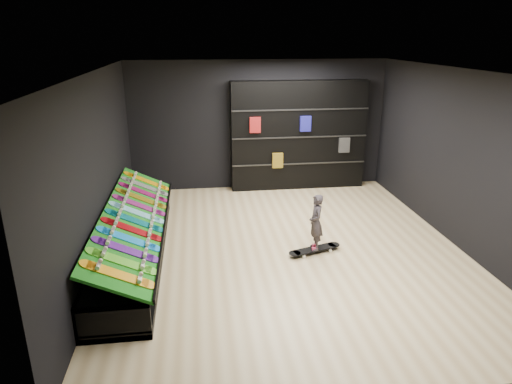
{
  "coord_description": "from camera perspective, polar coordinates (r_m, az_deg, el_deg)",
  "views": [
    {
      "loc": [
        -1.46,
        -7.04,
        3.53
      ],
      "look_at": [
        -0.5,
        0.2,
        1.0
      ],
      "focal_mm": 32.0,
      "sensor_mm": 36.0,
      "label": 1
    }
  ],
  "objects": [
    {
      "name": "turf_ramp",
      "position": [
        7.66,
        -14.83,
        -3.17
      ],
      "size": [
        0.92,
        4.5,
        0.46
      ],
      "primitive_type": "cube",
      "rotation": [
        0.0,
        0.44,
        0.0
      ],
      "color": "#0F5F0F",
      "rests_on": "display_rack"
    },
    {
      "name": "display_board_7",
      "position": [
        8.12,
        -14.35,
        -1.62
      ],
      "size": [
        0.93,
        0.22,
        0.5
      ],
      "primitive_type": null,
      "rotation": [
        0.0,
        0.44,
        0.0
      ],
      "color": "#2626BF",
      "rests_on": "turf_ramp"
    },
    {
      "name": "floor_skateboard",
      "position": [
        7.89,
        7.34,
        -7.29
      ],
      "size": [
        1.0,
        0.51,
        0.09
      ],
      "primitive_type": null,
      "rotation": [
        0.0,
        0.0,
        0.31
      ],
      "color": "black",
      "rests_on": "ground"
    },
    {
      "name": "wall_right",
      "position": [
        8.58,
        24.11,
        3.73
      ],
      "size": [
        0.02,
        7.0,
        3.0
      ],
      "primitive_type": "cube",
      "color": "black",
      "rests_on": "ground"
    },
    {
      "name": "display_board_0",
      "position": [
        5.94,
        -16.83,
        -9.84
      ],
      "size": [
        0.93,
        0.22,
        0.5
      ],
      "primitive_type": null,
      "rotation": [
        0.0,
        0.44,
        0.0
      ],
      "color": "orange",
      "rests_on": "turf_ramp"
    },
    {
      "name": "display_board_4",
      "position": [
        7.17,
        -15.22,
        -4.53
      ],
      "size": [
        0.93,
        0.22,
        0.5
      ],
      "primitive_type": null,
      "rotation": [
        0.0,
        0.44,
        0.0
      ],
      "color": "red",
      "rests_on": "turf_ramp"
    },
    {
      "name": "wall_back",
      "position": [
        10.83,
        0.33,
        8.31
      ],
      "size": [
        6.0,
        0.02,
        3.0
      ],
      "primitive_type": "cube",
      "color": "black",
      "rests_on": "ground"
    },
    {
      "name": "display_rack",
      "position": [
        7.84,
        -14.91,
        -6.31
      ],
      "size": [
        0.9,
        4.5,
        0.5
      ],
      "primitive_type": null,
      "color": "black",
      "rests_on": "ground"
    },
    {
      "name": "display_board_11",
      "position": [
        9.42,
        -13.46,
        1.34
      ],
      "size": [
        0.93,
        0.22,
        0.5
      ],
      "primitive_type": null,
      "rotation": [
        0.0,
        0.44,
        0.0
      ],
      "color": "yellow",
      "rests_on": "turf_ramp"
    },
    {
      "name": "display_board_3",
      "position": [
        6.86,
        -15.56,
        -5.68
      ],
      "size": [
        0.93,
        0.22,
        0.5
      ],
      "primitive_type": null,
      "rotation": [
        0.0,
        0.44,
        0.0
      ],
      "color": "blue",
      "rests_on": "turf_ramp"
    },
    {
      "name": "wall_left",
      "position": [
        7.49,
        -19.13,
        2.29
      ],
      "size": [
        0.02,
        7.0,
        3.0
      ],
      "primitive_type": "cube",
      "color": "black",
      "rests_on": "ground"
    },
    {
      "name": "display_board_2",
      "position": [
        6.55,
        -15.94,
        -6.94
      ],
      "size": [
        0.93,
        0.22,
        0.5
      ],
      "primitive_type": null,
      "rotation": [
        0.0,
        0.44,
        0.0
      ],
      "color": "purple",
      "rests_on": "turf_ramp"
    },
    {
      "name": "display_board_9",
      "position": [
        8.77,
        -13.87,
        -0.03
      ],
      "size": [
        0.93,
        0.22,
        0.5
      ],
      "primitive_type": null,
      "rotation": [
        0.0,
        0.44,
        0.0
      ],
      "color": "#E5198C",
      "rests_on": "turf_ramp"
    },
    {
      "name": "display_board_10",
      "position": [
        9.1,
        -13.66,
        0.68
      ],
      "size": [
        0.93,
        0.22,
        0.5
      ],
      "primitive_type": null,
      "rotation": [
        0.0,
        0.44,
        0.0
      ],
      "color": "black",
      "rests_on": "turf_ramp"
    },
    {
      "name": "floor",
      "position": [
        8.01,
        3.76,
        -7.09
      ],
      "size": [
        6.0,
        7.0,
        0.01
      ],
      "primitive_type": "cube",
      "color": "beige",
      "rests_on": "ground"
    },
    {
      "name": "display_board_5",
      "position": [
        7.48,
        -14.9,
        -3.48
      ],
      "size": [
        0.93,
        0.22,
        0.5
      ],
      "primitive_type": null,
      "rotation": [
        0.0,
        0.44,
        0.0
      ],
      "color": "#0C8C99",
      "rests_on": "turf_ramp"
    },
    {
      "name": "display_board_8",
      "position": [
        8.45,
        -14.1,
        -0.79
      ],
      "size": [
        0.93,
        0.22,
        0.5
      ],
      "primitive_type": null,
      "rotation": [
        0.0,
        0.44,
        0.0
      ],
      "color": "yellow",
      "rests_on": "turf_ramp"
    },
    {
      "name": "back_shelving",
      "position": [
        10.87,
        5.33,
        7.04
      ],
      "size": [
        3.18,
        0.37,
        2.54
      ],
      "primitive_type": "cube",
      "color": "black",
      "rests_on": "ground"
    },
    {
      "name": "wall_front",
      "position": [
        4.34,
        13.27,
        -9.41
      ],
      "size": [
        6.0,
        0.02,
        3.0
      ],
      "primitive_type": "cube",
      "color": "black",
      "rests_on": "ground"
    },
    {
      "name": "display_board_6",
      "position": [
        7.8,
        -14.61,
        -2.51
      ],
      "size": [
        0.93,
        0.22,
        0.5
      ],
      "primitive_type": null,
      "rotation": [
        0.0,
        0.44,
        0.0
      ],
      "color": "#0CB2E5",
      "rests_on": "turf_ramp"
    },
    {
      "name": "ceiling",
      "position": [
        7.21,
        4.3,
        14.84
      ],
      "size": [
        6.0,
        7.0,
        0.01
      ],
      "primitive_type": "cube",
      "color": "white",
      "rests_on": "ground"
    },
    {
      "name": "child",
      "position": [
        7.75,
        7.44,
        -5.07
      ],
      "size": [
        0.16,
        0.22,
        0.58
      ],
      "primitive_type": "imported",
      "rotation": [
        0.0,
        0.0,
        -1.59
      ],
      "color": "black",
      "rests_on": "floor_skateboard"
    },
    {
      "name": "display_board_1",
      "position": [
        6.24,
        -16.36,
        -8.32
      ],
      "size": [
        0.93,
        0.22,
        0.5
      ],
      "primitive_type": null,
      "rotation": [
        0.0,
        0.44,
        0.0
      ],
      "color": "green",
      "rests_on": "turf_ramp"
    }
  ]
}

